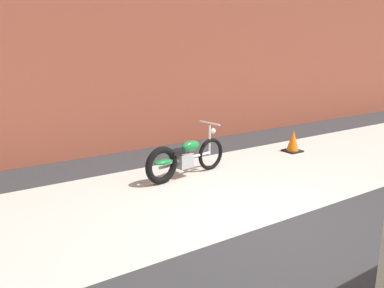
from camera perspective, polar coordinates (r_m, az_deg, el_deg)
ground_plane at (r=6.01m, az=12.12°, el=-11.29°), size 80.00×80.00×0.00m
sidewalk_slab at (r=7.23m, az=2.22°, el=-6.45°), size 36.00×3.50×0.01m
brick_building_wall at (r=9.78m, az=-9.79°, el=14.06°), size 36.00×0.50×5.11m
motorcycle_green at (r=7.64m, az=-1.56°, el=-2.16°), size 2.00×0.60×1.03m
traffic_cone at (r=9.90m, az=14.59°, el=0.31°), size 0.40×0.40×0.55m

